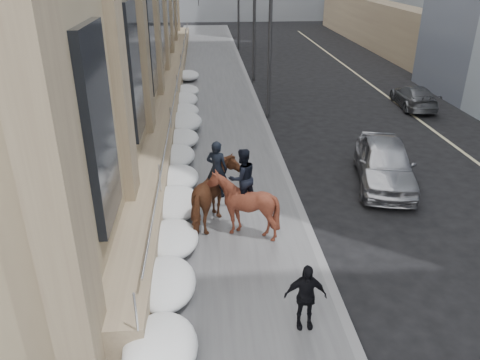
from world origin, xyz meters
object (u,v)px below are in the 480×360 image
Objects in this scene: mounted_horse_right at (242,201)px; pedestrian at (305,296)px; car_silver at (385,163)px; mounted_horse_left at (215,194)px; car_grey at (414,97)px.

mounted_horse_right reaches higher than pedestrian.
car_silver is (4.37, 7.11, -0.09)m from pedestrian.
pedestrian is 0.33× the size of car_silver.
pedestrian reaches higher than car_silver.
pedestrian is (1.02, -3.90, -0.30)m from mounted_horse_right.
mounted_horse_left is 6.71m from car_silver.
car_silver is 1.15× the size of car_grey.
mounted_horse_right is (0.77, -0.56, 0.04)m from mounted_horse_left.
pedestrian is 0.38× the size of car_grey.
mounted_horse_left is at bearing -143.45° from car_silver.
car_grey is at bearing 74.66° from car_silver.
mounted_horse_left is 0.64× the size of car_grey.
mounted_horse_right is 16.28m from car_grey.
mounted_horse_right is at bearing 107.25° from pedestrian.
mounted_horse_left is 4.81m from pedestrian.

